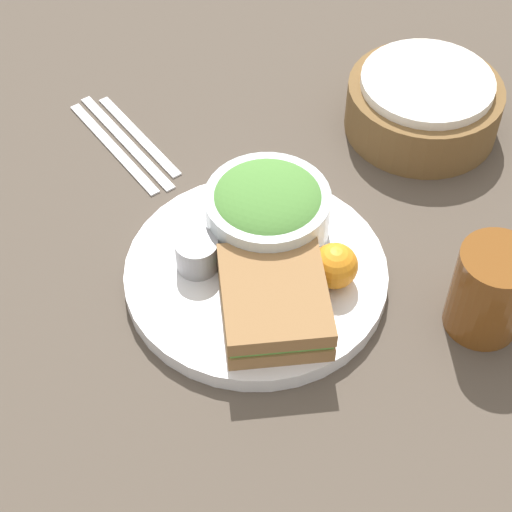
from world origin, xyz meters
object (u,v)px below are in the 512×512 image
Objects in this scene: sandwich at (271,302)px; bread_basket at (423,105)px; drink_glass at (490,291)px; knife at (126,141)px; salad_bowl at (267,209)px; spoon at (139,135)px; plate at (256,274)px; dressing_cup at (197,254)px; fork at (113,147)px.

bread_basket reaches higher than sandwich.
drink_glass reaches higher than knife.
spoon is (-0.21, -0.10, -0.05)m from salad_bowl.
sandwich reaches higher than plate.
dressing_cup is at bearing -111.33° from plate.
salad_bowl is (-0.11, 0.03, 0.01)m from sandwich.
knife is at bearing -164.80° from sandwich.
salad_bowl is 0.76× the size of spoon.
fork is at bearing -156.78° from plate.
plate is 2.08× the size of salad_bowl.
salad_bowl is at bearing -174.65° from spoon.
knife is at bearing -172.03° from dressing_cup.
salad_bowl is at bearing 164.27° from sandwich.
salad_bowl reaches higher than bread_basket.
sandwich is at bearing -3.34° from plate.
bread_basket is 0.36m from knife.
bread_basket is (-0.17, 0.26, 0.03)m from plate.
dressing_cup is 0.29m from drink_glass.
bread_basket reaches higher than spoon.
knife is at bearing -150.94° from salad_bowl.
fork is at bearing -146.70° from salad_bowl.
sandwich is at bearing 175.84° from knife.
knife is at bearing -102.57° from bread_basket.
bread_basket is 0.35m from spoon.
salad_bowl reaches higher than plate.
fork is (-0.25, -0.11, -0.01)m from plate.
bread_basket is 0.38m from fork.
salad_bowl is 0.24m from spoon.
spoon is at bearing -167.95° from sandwich.
drink_glass is at bearing -161.21° from knife.
fork is (-0.07, -0.37, -0.03)m from bread_basket.
sandwich is 0.33m from fork.
drink_glass is 0.30m from bread_basket.
spoon is (-0.08, -0.34, -0.03)m from bread_basket.
sandwich is 3.15× the size of dressing_cup.
sandwich is at bearing -48.82° from bread_basket.
drink_glass reaches higher than bread_basket.
drink_glass is 0.48m from fork.
sandwich is at bearing -15.73° from salad_bowl.
knife is (-0.08, -0.35, -0.03)m from bread_basket.
sandwich is 0.33m from spoon.
drink_glass is at bearing -163.32° from spoon.
dressing_cup is at bearing 168.61° from knife.
plate is at bearing -120.14° from drink_glass.
sandwich is 0.10m from dressing_cup.
plate reaches higher than knife.
salad_bowl is 0.68× the size of fork.
salad_bowl is 2.94× the size of dressing_cup.
dressing_cup is (0.02, -0.08, -0.02)m from salad_bowl.
dressing_cup is 0.24m from spoon.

